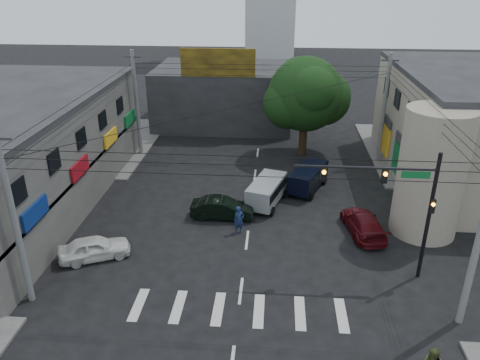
# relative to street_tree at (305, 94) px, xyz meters

# --- Properties ---
(ground) EXTENTS (160.00, 160.00, 0.00)m
(ground) POSITION_rel_street_tree_xyz_m (-4.00, -17.00, -5.47)
(ground) COLOR black
(ground) RESTS_ON ground
(sidewalk_far_left) EXTENTS (16.00, 16.00, 0.15)m
(sidewalk_far_left) POSITION_rel_street_tree_xyz_m (-22.00, 1.00, -5.40)
(sidewalk_far_left) COLOR #514F4C
(sidewalk_far_left) RESTS_ON ground
(sidewalk_far_right) EXTENTS (16.00, 16.00, 0.15)m
(sidewalk_far_right) POSITION_rel_street_tree_xyz_m (14.00, 1.00, -5.40)
(sidewalk_far_right) COLOR #514F4C
(sidewalk_far_right) RESTS_ON ground
(corner_column) EXTENTS (4.00, 4.00, 8.00)m
(corner_column) POSITION_rel_street_tree_xyz_m (7.00, -13.00, -1.47)
(corner_column) COLOR gray
(corner_column) RESTS_ON ground
(building_far) EXTENTS (14.00, 10.00, 6.00)m
(building_far) POSITION_rel_street_tree_xyz_m (-8.00, 9.00, -2.47)
(building_far) COLOR #232326
(building_far) RESTS_ON ground
(billboard) EXTENTS (7.00, 0.30, 2.60)m
(billboard) POSITION_rel_street_tree_xyz_m (-8.00, 4.10, 1.83)
(billboard) COLOR olive
(billboard) RESTS_ON building_far
(street_tree) EXTENTS (6.40, 6.40, 8.70)m
(street_tree) POSITION_rel_street_tree_xyz_m (0.00, 0.00, 0.00)
(street_tree) COLOR black
(street_tree) RESTS_ON ground
(traffic_gantry) EXTENTS (7.10, 0.35, 7.20)m
(traffic_gantry) POSITION_rel_street_tree_xyz_m (3.82, -18.00, -0.64)
(traffic_gantry) COLOR black
(traffic_gantry) RESTS_ON ground
(utility_pole_near_left) EXTENTS (0.32, 0.32, 9.20)m
(utility_pole_near_left) POSITION_rel_street_tree_xyz_m (-14.50, -21.50, -0.87)
(utility_pole_near_left) COLOR #59595B
(utility_pole_near_left) RESTS_ON ground
(utility_pole_near_right) EXTENTS (0.32, 0.32, 9.20)m
(utility_pole_near_right) POSITION_rel_street_tree_xyz_m (6.50, -21.50, -0.87)
(utility_pole_near_right) COLOR #59595B
(utility_pole_near_right) RESTS_ON ground
(utility_pole_far_left) EXTENTS (0.32, 0.32, 9.20)m
(utility_pole_far_left) POSITION_rel_street_tree_xyz_m (-14.50, -1.00, -0.87)
(utility_pole_far_left) COLOR #59595B
(utility_pole_far_left) RESTS_ON ground
(utility_pole_far_right) EXTENTS (0.32, 0.32, 9.20)m
(utility_pole_far_right) POSITION_rel_street_tree_xyz_m (6.50, -1.00, -0.87)
(utility_pole_far_right) COLOR #59595B
(utility_pole_far_right) RESTS_ON ground
(dark_sedan) EXTENTS (1.53, 4.22, 1.38)m
(dark_sedan) POSITION_rel_street_tree_xyz_m (-5.84, -12.26, -4.78)
(dark_sedan) COLOR black
(dark_sedan) RESTS_ON ground
(white_compact) EXTENTS (4.58, 5.18, 1.36)m
(white_compact) POSITION_rel_street_tree_xyz_m (-12.60, -17.63, -4.79)
(white_compact) COLOR silver
(white_compact) RESTS_ON ground
(maroon_sedan) EXTENTS (3.46, 5.35, 1.37)m
(maroon_sedan) POSITION_rel_street_tree_xyz_m (3.23, -13.57, -4.79)
(maroon_sedan) COLOR #4C0A10
(maroon_sedan) RESTS_ON ground
(silver_minivan) EXTENTS (5.16, 4.06, 1.80)m
(silver_minivan) POSITION_rel_street_tree_xyz_m (-2.95, -10.08, -4.57)
(silver_minivan) COLOR #979B9F
(silver_minivan) RESTS_ON ground
(navy_van) EXTENTS (5.60, 4.83, 1.76)m
(navy_van) POSITION_rel_street_tree_xyz_m (0.09, -7.41, -4.59)
(navy_van) COLOR black
(navy_van) RESTS_ON ground
(traffic_officer) EXTENTS (0.97, 0.89, 1.83)m
(traffic_officer) POSITION_rel_street_tree_xyz_m (-4.57, -14.15, -4.56)
(traffic_officer) COLOR #152449
(traffic_officer) RESTS_ON ground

